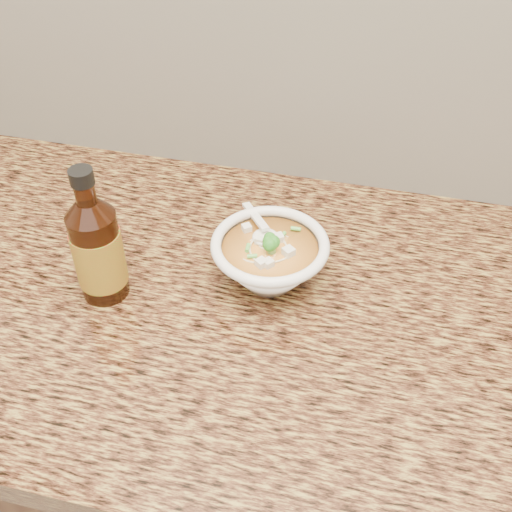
# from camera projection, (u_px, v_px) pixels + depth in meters

# --- Properties ---
(cabinet) EXTENTS (4.00, 0.65, 0.86)m
(cabinet) POSITION_uv_depth(u_px,v_px,m) (292.00, 478.00, 1.21)
(cabinet) COLOR #371E10
(cabinet) RESTS_ON ground
(counter_slab) EXTENTS (4.00, 0.68, 0.04)m
(counter_slab) POSITION_uv_depth(u_px,v_px,m) (304.00, 316.00, 0.91)
(counter_slab) COLOR olive
(counter_slab) RESTS_ON cabinet
(soup_bowl) EXTENTS (0.17, 0.17, 0.09)m
(soup_bowl) POSITION_uv_depth(u_px,v_px,m) (270.00, 260.00, 0.91)
(soup_bowl) COLOR white
(soup_bowl) RESTS_ON counter_slab
(hot_sauce_bottle) EXTENTS (0.08, 0.08, 0.21)m
(hot_sauce_bottle) POSITION_uv_depth(u_px,v_px,m) (98.00, 250.00, 0.86)
(hot_sauce_bottle) COLOR #351507
(hot_sauce_bottle) RESTS_ON counter_slab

